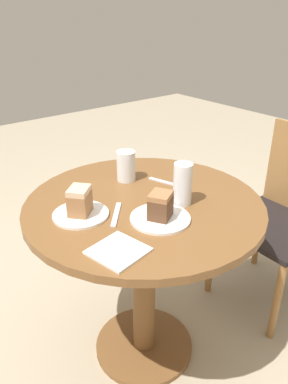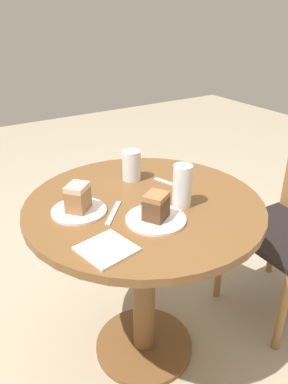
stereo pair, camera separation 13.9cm
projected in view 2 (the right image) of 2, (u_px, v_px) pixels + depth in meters
name	position (u px, v px, depth m)	size (l,w,h in m)	color
ground_plane	(144.00, 346.00, 1.76)	(8.00, 8.00, 0.00)	tan
table	(144.00, 243.00, 1.50)	(0.90, 0.90, 0.77)	brown
plate_near	(79.00, 211.00, 1.34)	(0.20, 0.20, 0.01)	white
plate_far	(156.00, 219.00, 1.29)	(0.21, 0.21, 0.01)	white
cake_slice_near	(78.00, 197.00, 1.31)	(0.11, 0.11, 0.10)	#9E6B42
cake_slice_far	(156.00, 206.00, 1.26)	(0.10, 0.11, 0.09)	brown
glass_lemonade	(182.00, 188.00, 1.35)	(0.07, 0.07, 0.16)	silver
glass_water	(132.00, 167.00, 1.57)	(0.08, 0.08, 0.13)	silver
napkin_stack	(107.00, 249.00, 1.13)	(0.18, 0.18, 0.01)	white
fork	(113.00, 213.00, 1.33)	(0.14, 0.13, 0.00)	silver
spoon	(168.00, 183.00, 1.56)	(0.14, 0.06, 0.00)	silver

